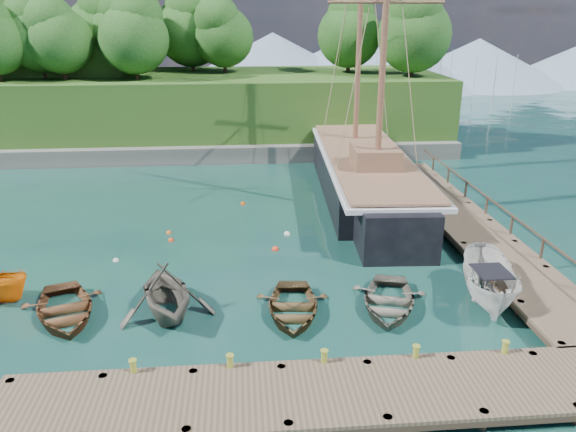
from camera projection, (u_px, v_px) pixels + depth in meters
name	position (u px, v px, depth m)	size (l,w,h in m)	color
ground	(257.00, 303.00, 22.80)	(160.00, 160.00, 0.00)	#173C34
dock_near	(331.00, 394.00, 16.73)	(20.00, 3.20, 1.10)	#4E3F2F
dock_east	(466.00, 223.00, 30.13)	(3.20, 24.00, 1.10)	#4E3F2F
bollard_0	(136.00, 388.00, 17.71)	(0.26, 0.26, 0.45)	olive
bollard_1	(231.00, 383.00, 17.95)	(0.26, 0.26, 0.45)	olive
bollard_2	(324.00, 378.00, 18.19)	(0.26, 0.26, 0.45)	olive
bollard_3	(414.00, 373.00, 18.44)	(0.26, 0.26, 0.45)	olive
bollard_4	(502.00, 368.00, 18.68)	(0.26, 0.26, 0.45)	olive
rowboat_0	(65.00, 317.00, 21.78)	(3.16, 4.43, 0.92)	brown
rowboat_1	(167.00, 315.00, 21.94)	(3.68, 4.26, 2.25)	#5D584D
rowboat_2	(292.00, 314.00, 21.98)	(2.99, 4.18, 0.87)	brown
rowboat_3	(388.00, 308.00, 22.43)	(3.08, 4.32, 0.89)	#676256
cabin_boat_white	(487.00, 303.00, 22.85)	(1.97, 5.23, 2.02)	silver
schooner	(364.00, 176.00, 36.10)	(6.25, 28.55, 21.09)	black
mooring_buoy_0	(116.00, 261.00, 26.66)	(0.29, 0.29, 0.29)	silver
mooring_buoy_1	(171.00, 241.00, 28.98)	(0.31, 0.31, 0.31)	#D04119
mooring_buoy_2	(275.00, 250.00, 27.90)	(0.35, 0.35, 0.35)	red
mooring_buoy_3	(287.00, 235.00, 29.79)	(0.33, 0.33, 0.33)	silver
mooring_buoy_4	(169.00, 233.00, 29.99)	(0.28, 0.28, 0.28)	orange
mooring_buoy_5	(243.00, 204.00, 34.44)	(0.30, 0.30, 0.30)	#DF4508
headland	(96.00, 79.00, 49.17)	(51.00, 19.31, 12.90)	#474744
distant_ridge	(268.00, 57.00, 87.10)	(117.00, 40.00, 10.00)	#728CA5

